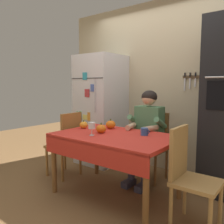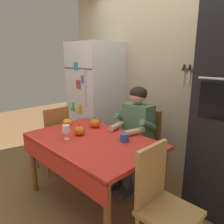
{
  "view_description": "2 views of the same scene",
  "coord_description": "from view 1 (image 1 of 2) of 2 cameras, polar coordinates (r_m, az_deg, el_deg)",
  "views": [
    {
      "loc": [
        1.63,
        -2.05,
        1.31
      ],
      "look_at": [
        -0.08,
        0.15,
        0.99
      ],
      "focal_mm": 37.79,
      "sensor_mm": 36.0,
      "label": 1
    },
    {
      "loc": [
        1.66,
        -1.24,
        1.57
      ],
      "look_at": [
        0.14,
        0.25,
        1.03
      ],
      "focal_mm": 34.42,
      "sensor_mm": 36.0,
      "label": 2
    }
  ],
  "objects": [
    {
      "name": "ground_plane",
      "position": [
        2.93,
        -0.52,
        -20.11
      ],
      "size": [
        10.0,
        10.0,
        0.0
      ],
      "primitive_type": "plane",
      "color": "brown",
      "rests_on": "ground"
    },
    {
      "name": "pumpkin_small",
      "position": [
        3.12,
        -0.32,
        -3.06
      ],
      "size": [
        0.13,
        0.13,
        0.13
      ],
      "color": "orange",
      "rests_on": "dining_table"
    },
    {
      "name": "refrigerator",
      "position": [
        3.99,
        -2.68,
        0.55
      ],
      "size": [
        0.68,
        0.71,
        1.8
      ],
      "color": "silver",
      "rests_on": "ground"
    },
    {
      "name": "seated_person",
      "position": [
        3.19,
        8.38,
        -3.96
      ],
      "size": [
        0.47,
        0.55,
        1.25
      ],
      "color": "#38384C",
      "rests_on": "ground"
    },
    {
      "name": "coffee_mug",
      "position": [
        2.74,
        7.86,
        -4.71
      ],
      "size": [
        0.11,
        0.08,
        0.09
      ],
      "color": "#2D569E",
      "rests_on": "dining_table"
    },
    {
      "name": "dining_table",
      "position": [
        2.76,
        0.46,
        -7.26
      ],
      "size": [
        1.4,
        0.9,
        0.74
      ],
      "color": "brown",
      "rests_on": "ground"
    },
    {
      "name": "pumpkin_large",
      "position": [
        3.17,
        -6.89,
        -3.13
      ],
      "size": [
        0.11,
        0.11,
        0.11
      ],
      "color": "orange",
      "rests_on": "dining_table"
    },
    {
      "name": "pumpkin_medium",
      "position": [
        2.85,
        -2.63,
        -4.08
      ],
      "size": [
        0.12,
        0.12,
        0.12
      ],
      "color": "orange",
      "rests_on": "dining_table"
    },
    {
      "name": "back_wall_assembly",
      "position": [
        3.75,
        13.06,
        6.14
      ],
      "size": [
        3.7,
        0.13,
        2.6
      ],
      "color": "#BCAD89",
      "rests_on": "ground"
    },
    {
      "name": "chair_behind_person",
      "position": [
        3.4,
        9.9,
        -7.24
      ],
      "size": [
        0.4,
        0.4,
        0.93
      ],
      "color": "brown",
      "rests_on": "ground"
    },
    {
      "name": "chair_left_side",
      "position": [
        3.45,
        -10.85,
        -7.05
      ],
      "size": [
        0.4,
        0.4,
        0.93
      ],
      "color": "#9E6B33",
      "rests_on": "ground"
    },
    {
      "name": "chair_right_side",
      "position": [
        2.35,
        18.04,
        -13.75
      ],
      "size": [
        0.4,
        0.4,
        0.93
      ],
      "color": "tan",
      "rests_on": "ground"
    },
    {
      "name": "wine_glass",
      "position": [
        2.7,
        -4.92,
        -3.37
      ],
      "size": [
        0.08,
        0.08,
        0.15
      ],
      "color": "white",
      "rests_on": "dining_table"
    }
  ]
}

